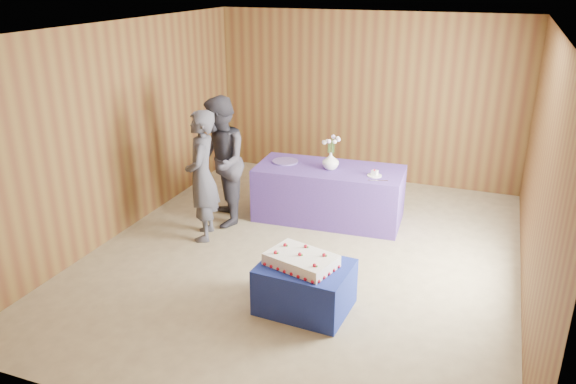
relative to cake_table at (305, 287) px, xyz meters
The scene contains 13 objects.
ground 1.21m from the cake_table, 109.54° to the left, with size 6.00×6.00×0.00m, color #9C8E6B.
room_shell 1.95m from the cake_table, 109.54° to the left, with size 5.04×6.04×2.72m.
cake_table is the anchor object (origin of this frame).
serving_table 2.31m from the cake_table, 100.86° to the left, with size 2.00×0.90×0.75m, color #52348F.
sheet_cake 0.31m from the cake_table, 156.59° to the right, with size 0.80×0.64×0.16m.
vase 2.35m from the cake_table, 100.50° to the left, with size 0.22×0.22×0.23m, color silver.
flower_spray 2.44m from the cake_table, 100.50° to the left, with size 0.26×0.26×0.19m.
platter 2.59m from the cake_table, 115.53° to the left, with size 0.36×0.36×0.02m, color #654F9F.
plate 2.23m from the cake_table, 84.48° to the left, with size 0.19×0.19×0.01m, color silver.
cake_slice 2.24m from the cake_table, 84.48° to the left, with size 0.09×0.08×0.09m.
knife 2.09m from the cake_table, 81.84° to the left, with size 0.26×0.02×0.00m, color #B4B5B9.
guest_left 2.18m from the cake_table, 147.61° to the left, with size 0.62×0.40×1.69m, color #3B3B46.
guest_right 2.48m from the cake_table, 137.61° to the left, with size 0.86×0.67×1.76m, color #34323C.
Camera 1 is at (2.00, -5.83, 3.25)m, focal length 35.00 mm.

